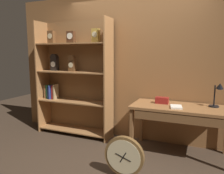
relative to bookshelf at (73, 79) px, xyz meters
The scene contains 8 objects.
ground_plane 1.85m from the bookshelf, 41.42° to the right, with size 10.00×10.00×0.00m, color #3D2D21.
back_wood_panel 1.18m from the bookshelf, 11.60° to the left, with size 4.80×0.05×2.60m, color brown.
bookshelf is the anchor object (origin of this frame).
workbench 2.03m from the bookshelf, ahead, with size 1.44×0.67×0.76m.
desk_lamp 2.48m from the bookshelf, ahead, with size 0.18×0.18×0.38m.
toolbox_small 1.72m from the bookshelf, ahead, with size 0.20×0.11×0.10m, color maroon.
open_repair_manual 1.98m from the bookshelf, ahead, with size 0.16×0.22×0.03m, color silver.
round_clock_large 1.99m from the bookshelf, 38.21° to the right, with size 0.50×0.11×0.54m.
Camera 1 is at (1.16, -2.53, 1.54)m, focal length 35.29 mm.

